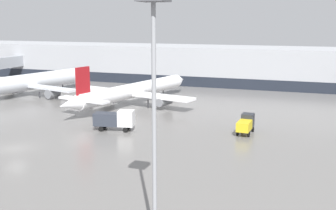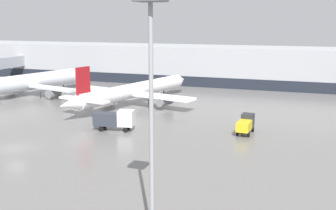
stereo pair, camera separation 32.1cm
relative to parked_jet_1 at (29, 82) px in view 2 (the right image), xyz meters
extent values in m
plane|color=slate|center=(22.12, -31.26, -2.72)|extent=(320.00, 320.00, 0.00)
cube|color=#9EA0A5|center=(22.12, 30.74, 1.78)|extent=(160.00, 16.00, 9.00)
cube|color=#1E232D|center=(22.12, 22.69, -1.52)|extent=(156.80, 0.10, 2.40)
cube|color=#9399A0|center=(-20.20, 14.96, 1.88)|extent=(2.60, 15.55, 2.80)
cylinder|color=silver|center=(0.16, 0.64, 0.08)|extent=(9.62, 26.71, 3.34)
cone|color=silver|center=(3.79, 15.39, 0.08)|extent=(3.96, 4.33, 3.17)
cube|color=silver|center=(0.00, 0.00, -0.59)|extent=(26.04, 8.57, 0.44)
cylinder|color=slate|center=(-7.13, 1.75, -1.60)|extent=(2.41, 2.98, 1.84)
cylinder|color=slate|center=(7.13, -1.76, -1.60)|extent=(2.41, 2.98, 1.84)
cylinder|color=#2D2D33|center=(2.23, 9.07, -2.07)|extent=(0.20, 0.20, 1.30)
cylinder|color=#2D2D33|center=(-4.24, 0.35, -2.07)|extent=(0.20, 0.20, 1.30)
cylinder|color=#2D2D33|center=(3.91, -1.66, -2.07)|extent=(0.20, 0.20, 1.30)
cylinder|color=white|center=(24.70, -1.44, 0.01)|extent=(9.22, 28.60, 2.60)
cone|color=white|center=(28.38, 13.95, 0.01)|extent=(3.07, 3.36, 2.47)
cone|color=white|center=(20.90, -17.34, 0.01)|extent=(3.19, 4.34, 2.34)
cube|color=white|center=(24.53, -2.14, -0.51)|extent=(24.89, 8.80, 0.44)
cube|color=white|center=(21.63, -14.32, 0.27)|extent=(9.59, 3.89, 0.35)
cube|color=maroon|center=(21.63, -14.32, 3.11)|extent=(1.00, 2.81, 4.64)
cylinder|color=slate|center=(17.77, -0.53, -1.30)|extent=(2.19, 3.66, 1.43)
cylinder|color=slate|center=(31.30, -3.76, -1.30)|extent=(2.19, 3.66, 1.43)
cylinder|color=#2D2D33|center=(26.87, 7.66, -1.94)|extent=(0.20, 0.20, 1.56)
cylinder|color=#2D2D33|center=(20.50, -1.92, -1.94)|extent=(0.20, 0.20, 1.56)
cylinder|color=#2D2D33|center=(28.23, -3.76, -1.94)|extent=(0.20, 0.20, 1.56)
cube|color=#2D333D|center=(28.48, -19.68, -1.14)|extent=(3.80, 2.57, 1.76)
cube|color=silver|center=(31.24, -19.15, -0.91)|extent=(2.45, 2.23, 2.21)
cylinder|color=black|center=(31.16, -18.27, -2.37)|extent=(0.73, 0.38, 0.70)
cylinder|color=black|center=(31.49, -20.00, -2.37)|extent=(0.73, 0.38, 0.70)
cylinder|color=black|center=(27.70, -18.93, -2.37)|extent=(0.73, 0.38, 0.70)
cylinder|color=black|center=(28.03, -20.66, -2.37)|extent=(0.73, 0.38, 0.70)
cube|color=gold|center=(47.20, -16.04, -1.40)|extent=(1.78, 2.92, 1.24)
cube|color=#26282D|center=(47.30, -13.74, -1.11)|extent=(1.65, 1.81, 1.82)
cylinder|color=black|center=(46.56, -13.64, -2.37)|extent=(0.28, 0.71, 0.70)
cylinder|color=black|center=(48.05, -13.70, -2.37)|extent=(0.28, 0.71, 0.70)
cylinder|color=black|center=(46.43, -16.51, -2.37)|extent=(0.28, 0.71, 0.70)
cylinder|color=black|center=(47.93, -16.58, -2.37)|extent=(0.28, 0.71, 0.70)
cylinder|color=gray|center=(46.06, -46.09, 5.44)|extent=(0.30, 0.30, 16.31)
camera|label=1|loc=(55.91, -71.07, 12.42)|focal=45.00mm
camera|label=2|loc=(56.21, -70.96, 12.42)|focal=45.00mm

